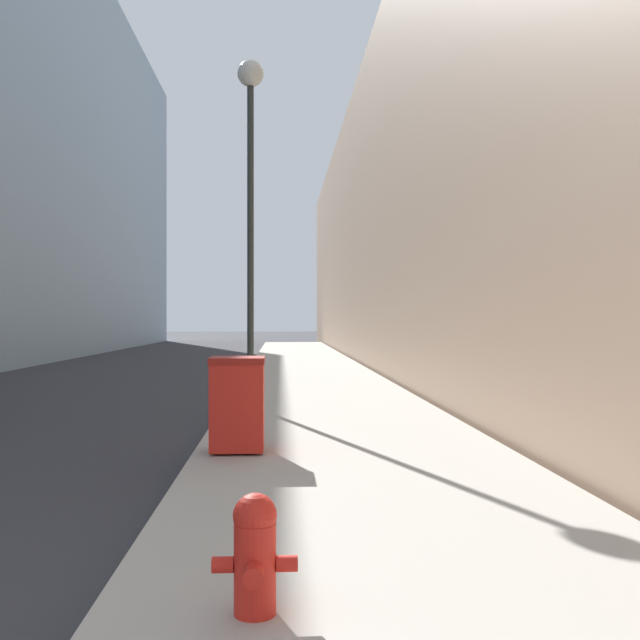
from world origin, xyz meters
The scene contains 5 objects.
sidewalk_right centered at (5.89, 18.00, 0.07)m, with size 3.98×60.00×0.14m.
building_right_stone centered at (13.98, 26.00, 5.64)m, with size 12.00×60.00×11.29m.
fire_hydrant centered at (4.83, 1.00, 0.49)m, with size 0.48×0.36×0.67m.
trash_bin centered at (4.44, 5.86, 0.74)m, with size 0.67×0.65×1.17m.
lamppost centered at (4.41, 10.46, 4.70)m, with size 0.49×0.49×6.50m.
Camera 1 is at (4.97, -2.96, 1.78)m, focal length 40.00 mm.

